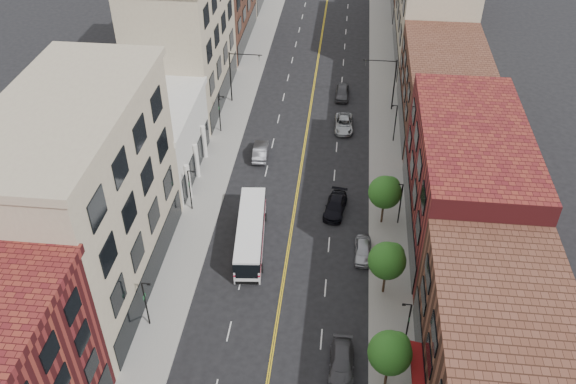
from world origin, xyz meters
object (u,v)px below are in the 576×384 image
(car_parked_far, at_px, (363,250))
(car_lane_a, at_px, (335,206))
(city_bus, at_px, (251,232))
(car_lane_b, at_px, (344,124))
(car_lane_behind, at_px, (260,151))
(car_lane_c, at_px, (342,92))
(car_parked_mid, at_px, (342,363))

(car_parked_far, xyz_separation_m, car_lane_a, (-3.01, 6.64, 0.02))
(city_bus, distance_m, car_lane_b, 24.88)
(car_parked_far, bearing_deg, car_lane_behind, 127.33)
(city_bus, bearing_deg, car_lane_c, 70.63)
(city_bus, xyz_separation_m, car_lane_behind, (-1.31, 15.79, -0.91))
(city_bus, relative_size, car_parked_far, 2.78)
(car_lane_behind, bearing_deg, car_parked_mid, 106.25)
(car_parked_mid, relative_size, car_lane_b, 0.96)
(car_parked_mid, xyz_separation_m, car_lane_behind, (-10.90, 29.70, 0.09))
(car_lane_behind, bearing_deg, car_lane_a, 130.99)
(car_parked_far, xyz_separation_m, car_lane_behind, (-12.50, 16.17, 0.09))
(car_parked_far, relative_size, car_lane_b, 0.82)
(city_bus, distance_m, car_lane_a, 10.35)
(car_parked_far, bearing_deg, car_lane_b, 96.10)
(car_lane_a, relative_size, car_lane_b, 0.99)
(car_parked_far, height_order, car_lane_behind, car_lane_behind)
(car_lane_behind, distance_m, car_lane_c, 18.45)
(car_parked_mid, distance_m, car_parked_far, 13.63)
(car_lane_a, height_order, car_lane_c, car_lane_c)
(car_parked_far, xyz_separation_m, car_lane_b, (-2.70, 23.74, -0.00))
(car_lane_a, xyz_separation_m, car_lane_b, (0.31, 17.09, -0.02))
(car_lane_c, bearing_deg, car_parked_far, -83.30)
(car_parked_mid, bearing_deg, car_parked_far, 83.12)
(city_bus, bearing_deg, car_parked_far, -7.17)
(city_bus, distance_m, car_parked_mid, 16.93)
(car_lane_b, distance_m, car_lane_c, 8.39)
(car_lane_c, bearing_deg, car_parked_mid, -86.99)
(car_lane_b, bearing_deg, car_parked_mid, -90.01)
(car_lane_behind, bearing_deg, city_bus, 90.82)
(car_lane_a, bearing_deg, car_parked_far, -57.66)
(city_bus, xyz_separation_m, car_parked_far, (11.20, -0.38, -1.00))
(car_parked_mid, distance_m, car_lane_b, 37.28)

